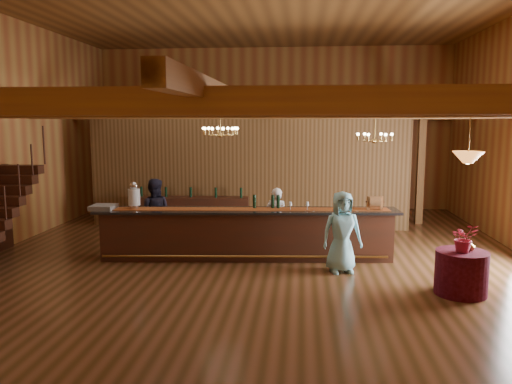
# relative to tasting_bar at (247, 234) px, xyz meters

# --- Properties ---
(floor) EXTENTS (14.00, 14.00, 0.00)m
(floor) POSITION_rel_tasting_bar_xyz_m (0.15, -0.22, -0.56)
(floor) COLOR brown
(floor) RESTS_ON ground
(wall_back) EXTENTS (12.00, 0.10, 5.50)m
(wall_back) POSITION_rel_tasting_bar_xyz_m (0.15, 6.78, 2.19)
(wall_back) COLOR #B17E3A
(wall_back) RESTS_ON floor
(wall_front) EXTENTS (12.00, 0.10, 5.50)m
(wall_front) POSITION_rel_tasting_bar_xyz_m (0.15, -7.22, 2.19)
(wall_front) COLOR #B17E3A
(wall_front) RESTS_ON floor
(beam_grid) EXTENTS (11.90, 13.90, 0.39)m
(beam_grid) POSITION_rel_tasting_bar_xyz_m (0.15, 0.28, 2.68)
(beam_grid) COLOR #9F6829
(beam_grid) RESTS_ON wall_left
(support_posts) EXTENTS (9.20, 10.20, 3.20)m
(support_posts) POSITION_rel_tasting_bar_xyz_m (0.15, -0.72, 1.04)
(support_posts) COLOR #9F6829
(support_posts) RESTS_ON floor
(partition_wall) EXTENTS (9.00, 0.18, 3.10)m
(partition_wall) POSITION_rel_tasting_bar_xyz_m (-0.35, 3.28, 0.99)
(partition_wall) COLOR brown
(partition_wall) RESTS_ON floor
(backroom_boxes) EXTENTS (4.10, 0.60, 1.10)m
(backroom_boxes) POSITION_rel_tasting_bar_xyz_m (-0.15, 5.28, -0.03)
(backroom_boxes) COLOR #3E190E
(backroom_boxes) RESTS_ON floor
(tasting_bar) EXTENTS (6.64, 1.36, 1.11)m
(tasting_bar) POSITION_rel_tasting_bar_xyz_m (0.00, 0.00, 0.00)
(tasting_bar) COLOR #3E190E
(tasting_bar) RESTS_ON floor
(beverage_dispenser) EXTENTS (0.26, 0.26, 0.60)m
(beverage_dispenser) POSITION_rel_tasting_bar_xyz_m (-2.47, -0.14, 0.83)
(beverage_dispenser) COLOR silver
(beverage_dispenser) RESTS_ON tasting_bar
(glass_rack_tray) EXTENTS (0.50, 0.50, 0.10)m
(glass_rack_tray) POSITION_rel_tasting_bar_xyz_m (-3.11, -0.30, 0.59)
(glass_rack_tray) COLOR gray
(glass_rack_tray) RESTS_ON tasting_bar
(raffle_drum) EXTENTS (0.34, 0.24, 0.30)m
(raffle_drum) POSITION_rel_tasting_bar_xyz_m (2.76, 0.17, 0.72)
(raffle_drum) COLOR #A06636
(raffle_drum) RESTS_ON tasting_bar
(bar_bottle_0) EXTENTS (0.07, 0.07, 0.30)m
(bar_bottle_0) POSITION_rel_tasting_bar_xyz_m (0.15, 0.14, 0.69)
(bar_bottle_0) COLOR black
(bar_bottle_0) RESTS_ON tasting_bar
(bar_bottle_1) EXTENTS (0.07, 0.07, 0.30)m
(bar_bottle_1) POSITION_rel_tasting_bar_xyz_m (0.56, 0.17, 0.69)
(bar_bottle_1) COLOR black
(bar_bottle_1) RESTS_ON tasting_bar
(bar_bottle_2) EXTENTS (0.07, 0.07, 0.30)m
(bar_bottle_2) POSITION_rel_tasting_bar_xyz_m (0.67, 0.18, 0.69)
(bar_bottle_2) COLOR black
(bar_bottle_2) RESTS_ON tasting_bar
(backbar_shelf) EXTENTS (3.25, 0.70, 0.91)m
(backbar_shelf) POSITION_rel_tasting_bar_xyz_m (-1.89, 2.88, -0.10)
(backbar_shelf) COLOR #3E190E
(backbar_shelf) RESTS_ON floor
(round_table) EXTENTS (0.89, 0.89, 0.77)m
(round_table) POSITION_rel_tasting_bar_xyz_m (3.98, -1.94, -0.17)
(round_table) COLOR #521025
(round_table) RESTS_ON floor
(chandelier_left) EXTENTS (0.80, 0.80, 0.57)m
(chandelier_left) POSITION_rel_tasting_bar_xyz_m (-0.65, 0.53, 2.23)
(chandelier_left) COLOR #AB823F
(chandelier_left) RESTS_ON beam_grid
(chandelier_right) EXTENTS (0.80, 0.80, 0.70)m
(chandelier_right) POSITION_rel_tasting_bar_xyz_m (2.84, 1.03, 2.10)
(chandelier_right) COLOR #AB823F
(chandelier_right) RESTS_ON beam_grid
(pendant_lamp) EXTENTS (0.52, 0.52, 0.90)m
(pendant_lamp) POSITION_rel_tasting_bar_xyz_m (3.98, -1.94, 1.84)
(pendant_lamp) COLOR #AB823F
(pendant_lamp) RESTS_ON beam_grid
(bartender) EXTENTS (0.59, 0.44, 1.47)m
(bartender) POSITION_rel_tasting_bar_xyz_m (0.61, 0.87, 0.18)
(bartender) COLOR white
(bartender) RESTS_ON floor
(staff_second) EXTENTS (0.87, 0.71, 1.67)m
(staff_second) POSITION_rel_tasting_bar_xyz_m (-2.30, 0.73, 0.28)
(staff_second) COLOR black
(staff_second) RESTS_ON floor
(guest) EXTENTS (0.89, 0.67, 1.63)m
(guest) POSITION_rel_tasting_bar_xyz_m (2.00, -0.81, 0.26)
(guest) COLOR #88D0DC
(guest) RESTS_ON floor
(floor_plant) EXTENTS (0.79, 0.72, 1.15)m
(floor_plant) POSITION_rel_tasting_bar_xyz_m (2.00, 3.52, 0.02)
(floor_plant) COLOR #235725
(floor_plant) RESTS_ON floor
(table_flowers) EXTENTS (0.52, 0.48, 0.50)m
(table_flowers) POSITION_rel_tasting_bar_xyz_m (3.97, -1.98, 0.46)
(table_flowers) COLOR #A9223B
(table_flowers) RESTS_ON round_table
(table_vase) EXTENTS (0.14, 0.14, 0.27)m
(table_vase) POSITION_rel_tasting_bar_xyz_m (4.12, -1.88, 0.34)
(table_vase) COLOR #AB823F
(table_vase) RESTS_ON round_table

